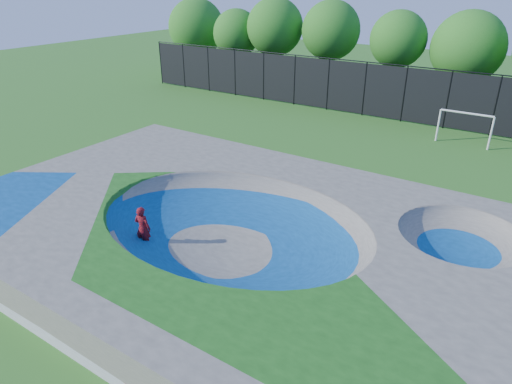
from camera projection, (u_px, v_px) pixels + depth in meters
ground at (233, 250)px, 17.78m from camera, size 120.00×120.00×0.00m
skate_deck at (232, 234)px, 17.46m from camera, size 22.00×14.00×1.50m
skater at (143, 228)px, 17.55m from camera, size 0.73×0.55×1.80m
skateboard at (145, 247)px, 17.93m from camera, size 0.80×0.28×0.05m
soccer_goal at (465, 123)px, 28.26m from camera, size 3.22×0.12×2.13m
fence at (404, 93)px, 32.73m from camera, size 48.09×0.09×4.04m
treeline at (405, 40)px, 36.14m from camera, size 52.59×7.62×8.32m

